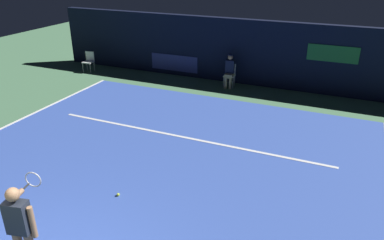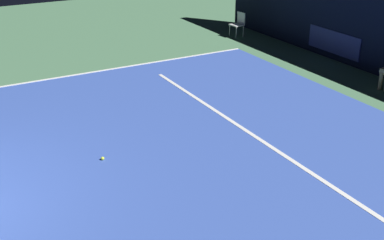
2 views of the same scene
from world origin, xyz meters
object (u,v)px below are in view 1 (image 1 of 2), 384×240
at_px(courtside_chair_near, 89,60).
at_px(tennis_ball, 118,195).
at_px(tennis_player, 21,227).
at_px(line_judge_on_chair, 230,70).

height_order(courtside_chair_near, tennis_ball, courtside_chair_near).
height_order(tennis_player, courtside_chair_near, tennis_player).
bearing_deg(courtside_chair_near, tennis_player, -56.80).
bearing_deg(tennis_player, line_judge_on_chair, 90.30).
xyz_separation_m(tennis_player, courtside_chair_near, (-6.59, 10.07, -0.49)).
xyz_separation_m(tennis_player, tennis_ball, (0.09, 2.43, -0.94)).
distance_m(tennis_player, tennis_ball, 2.61).
distance_m(courtside_chair_near, tennis_ball, 10.15).
xyz_separation_m(tennis_player, line_judge_on_chair, (-0.05, 10.53, -0.30)).
distance_m(tennis_player, line_judge_on_chair, 10.54).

